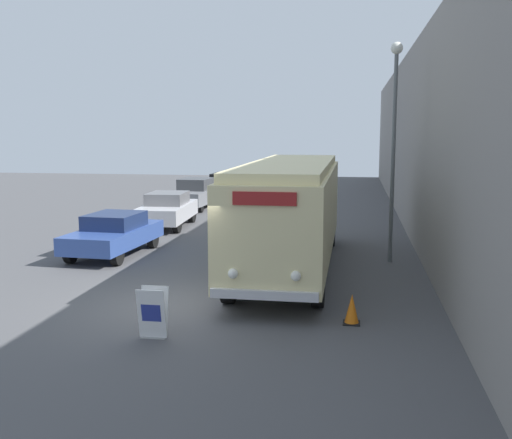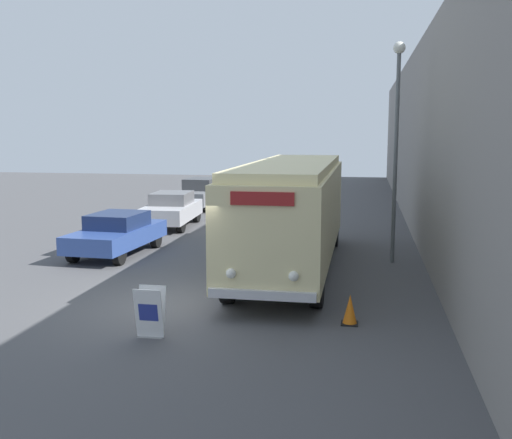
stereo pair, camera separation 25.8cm
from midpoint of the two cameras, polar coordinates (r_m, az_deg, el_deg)
The scene contains 10 objects.
ground_plane at distance 14.20m, azimuth -7.13°, elevation -8.21°, with size 80.00×80.00×0.00m, color #4C4C4F.
building_wall_right at distance 23.07m, azimuth 15.77°, elevation 7.19°, with size 0.30×60.00×7.33m.
vintage_bus at distance 17.48m, azimuth 3.86°, elevation 1.05°, with size 2.42×10.42×3.16m.
sign_board at distance 12.13m, azimuth -9.44°, elevation -8.77°, with size 0.56×0.38×1.01m.
streetlamp at distance 18.71m, azimuth 13.66°, elevation 8.97°, with size 0.36×0.36×6.66m.
parked_car_near at distance 20.18m, azimuth -12.74°, elevation -1.26°, with size 2.06×4.32×1.37m.
parked_car_mid at distance 25.54m, azimuth -7.76°, elevation 0.99°, with size 2.02×4.31×1.46m.
parked_car_far at distance 31.51m, azimuth -5.02°, elevation 2.49°, with size 1.98×4.44×1.56m.
parked_car_distant at distance 38.01m, azimuth -2.12°, elevation 3.44°, with size 1.99×4.68×1.36m.
traffic_cone at distance 12.94m, azimuth 9.50°, elevation -8.47°, with size 0.36×0.36×0.64m.
Camera 2 is at (4.26, -12.94, 4.07)m, focal length 42.00 mm.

